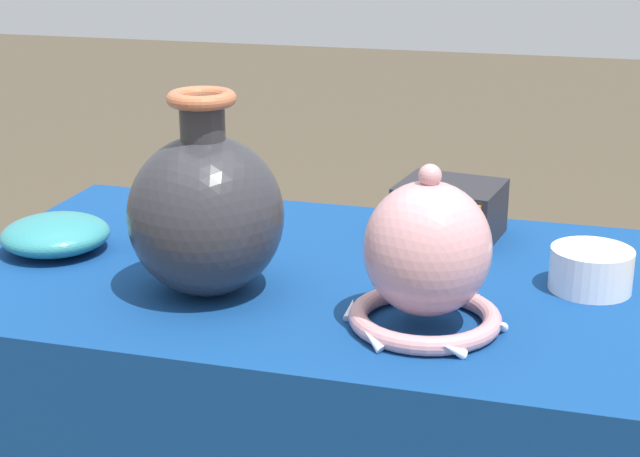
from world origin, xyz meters
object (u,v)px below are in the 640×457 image
object	(u,v)px
mosaic_tile_box	(449,211)
pot_squat_porcelain	(591,269)
vase_dome_bell	(427,261)
pot_squat_cobalt	(181,225)
bowl_shallow_teal	(56,234)
vase_tall_bulbous	(206,212)

from	to	relation	value
mosaic_tile_box	pot_squat_porcelain	distance (m)	0.25
vase_dome_bell	pot_squat_porcelain	xyz separation A→B (m)	(0.18, 0.17, -0.05)
vase_dome_bell	pot_squat_porcelain	bearing A→B (deg)	42.95
pot_squat_porcelain	pot_squat_cobalt	world-z (taller)	pot_squat_cobalt
pot_squat_cobalt	bowl_shallow_teal	size ratio (longest dim) A/B	0.71
mosaic_tile_box	pot_squat_porcelain	xyz separation A→B (m)	(0.20, -0.15, -0.01)
vase_dome_bell	pot_squat_cobalt	xyz separation A→B (m)	(-0.38, 0.18, -0.05)
pot_squat_cobalt	bowl_shallow_teal	bearing A→B (deg)	-155.30
vase_tall_bulbous	vase_dome_bell	distance (m)	0.28
pot_squat_porcelain	pot_squat_cobalt	xyz separation A→B (m)	(-0.56, 0.02, 0.00)
pot_squat_porcelain	bowl_shallow_teal	distance (m)	0.72
vase_tall_bulbous	pot_squat_porcelain	xyz separation A→B (m)	(0.46, 0.14, -0.08)
mosaic_tile_box	pot_squat_cobalt	distance (m)	0.38
vase_dome_bell	pot_squat_porcelain	distance (m)	0.25
vase_dome_bell	pot_squat_porcelain	size ratio (longest dim) A/B	1.89
mosaic_tile_box	vase_dome_bell	bearing A→B (deg)	-77.73
mosaic_tile_box	pot_squat_porcelain	size ratio (longest dim) A/B	1.54
vase_tall_bulbous	pot_squat_cobalt	xyz separation A→B (m)	(-0.10, 0.15, -0.07)
vase_dome_bell	bowl_shallow_teal	distance (m)	0.55
mosaic_tile_box	bowl_shallow_teal	size ratio (longest dim) A/B	1.06
pot_squat_cobalt	bowl_shallow_teal	distance (m)	0.17
vase_dome_bell	pot_squat_cobalt	distance (m)	0.42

